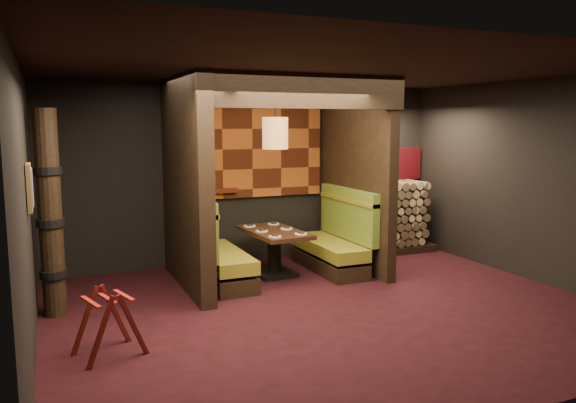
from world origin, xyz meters
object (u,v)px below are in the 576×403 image
Objects in this scene: booth_bench_right at (335,244)px; totem_column at (50,215)px; dining_table at (274,246)px; firewood_stack at (385,217)px; booth_bench_left at (215,255)px; luggage_rack at (108,320)px; pendant_lamp at (275,133)px.

totem_column reaches higher than booth_bench_right.
dining_table is at bearing 177.42° from booth_bench_right.
firewood_stack is (2.34, 0.66, 0.17)m from dining_table.
firewood_stack is at bearing 15.68° from dining_table.
booth_bench_left is 0.67× the size of totem_column.
dining_table is 3.15m from totem_column.
booth_bench_right reaches higher than luggage_rack.
pendant_lamp reaches higher than firewood_stack.
pendant_lamp is 2.85m from firewood_stack.
booth_bench_right is 2.17× the size of luggage_rack.
dining_table is 0.77× the size of firewood_stack.
booth_bench_left is 2.57m from luggage_rack.
booth_bench_right is (1.89, 0.00, 0.00)m from booth_bench_left.
pendant_lamp reaches higher than booth_bench_left.
pendant_lamp is (0.00, -0.05, 1.64)m from dining_table.
dining_table is at bearing 2.78° from booth_bench_left.
booth_bench_left is 2.17× the size of luggage_rack.
booth_bench_right is at bearing 29.41° from luggage_rack.
pendant_lamp is at bearing -0.37° from booth_bench_left.
firewood_stack is (5.33, 1.25, -0.57)m from totem_column.
pendant_lamp is (0.91, -0.01, 1.69)m from booth_bench_left.
luggage_rack is (-2.54, -2.03, -0.10)m from dining_table.
firewood_stack is at bearing 27.35° from booth_bench_right.
pendant_lamp is 3.66m from luggage_rack.
totem_column reaches higher than dining_table.
dining_table is at bearing 90.00° from pendant_lamp.
booth_bench_left is at bearing 14.75° from totem_column.
totem_column is at bearing -169.72° from pendant_lamp.
dining_table is (-0.98, 0.04, 0.05)m from booth_bench_right.
firewood_stack is at bearing 13.19° from totem_column.
totem_column reaches higher than luggage_rack.
totem_column is 1.39× the size of firewood_stack.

